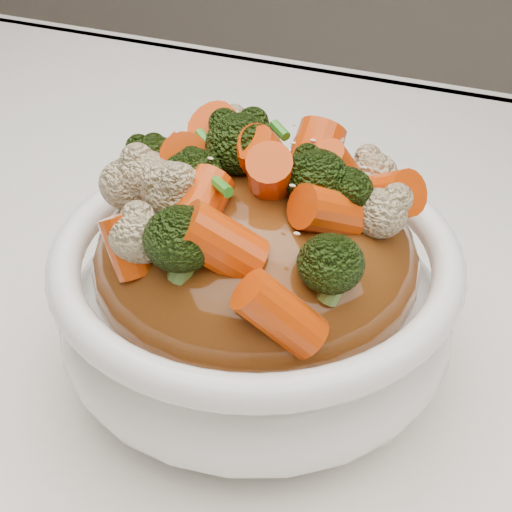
% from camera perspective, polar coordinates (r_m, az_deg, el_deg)
% --- Properties ---
extents(tablecloth, '(1.20, 0.80, 0.04)m').
position_cam_1_polar(tablecloth, '(0.49, 1.11, -8.05)').
color(tablecloth, white).
rests_on(tablecloth, dining_table).
extents(bowl, '(0.27, 0.27, 0.09)m').
position_cam_1_polar(bowl, '(0.43, -0.00, -3.46)').
color(bowl, white).
rests_on(bowl, tablecloth).
extents(sauce_base, '(0.21, 0.21, 0.09)m').
position_cam_1_polar(sauce_base, '(0.41, -0.00, -0.33)').
color(sauce_base, '#623110').
rests_on(sauce_base, bowl).
extents(carrots, '(0.21, 0.21, 0.05)m').
position_cam_1_polar(carrots, '(0.38, -0.00, 7.19)').
color(carrots, '#CF4006').
rests_on(carrots, sauce_base).
extents(broccoli, '(0.21, 0.21, 0.04)m').
position_cam_1_polar(broccoli, '(0.38, -0.00, 7.06)').
color(broccoli, black).
rests_on(broccoli, sauce_base).
extents(cauliflower, '(0.21, 0.21, 0.04)m').
position_cam_1_polar(cauliflower, '(0.38, -0.00, 6.80)').
color(cauliflower, '#CFBB8D').
rests_on(cauliflower, sauce_base).
extents(scallions, '(0.16, 0.16, 0.02)m').
position_cam_1_polar(scallions, '(0.38, -0.00, 7.33)').
color(scallions, '#2D7E1D').
rests_on(scallions, sauce_base).
extents(sesame_seeds, '(0.19, 0.19, 0.01)m').
position_cam_1_polar(sesame_seeds, '(0.38, -0.00, 7.33)').
color(sesame_seeds, beige).
rests_on(sesame_seeds, sauce_base).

